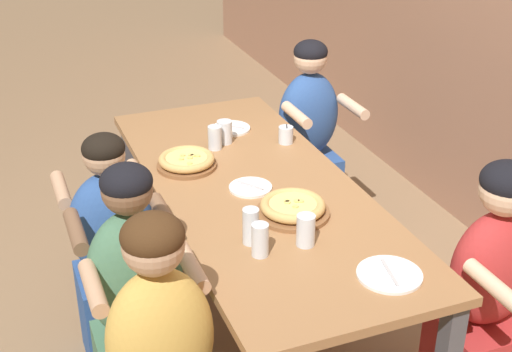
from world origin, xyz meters
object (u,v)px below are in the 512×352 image
drinking_glass_a (225,133)px  drinking_glass_e (260,241)px  empty_plate_b (389,274)px  drinking_glass_c (251,228)px  empty_plate_a (250,187)px  diner_far_left (308,145)px  drinking_glass_b (215,139)px  drinking_glass_d (306,231)px  empty_plate_c (231,128)px  diner_near_midright (139,318)px  cocktail_glass_blue (286,136)px  diner_near_center (115,263)px  pizza_board_second (187,161)px  pizza_board_main (293,208)px  diner_far_right (487,305)px

drinking_glass_a → drinking_glass_e: 1.05m
empty_plate_b → drinking_glass_c: size_ratio=1.62×
empty_plate_a → drinking_glass_a: bearing=173.6°
drinking_glass_a → diner_far_left: (-0.32, 0.62, -0.30)m
drinking_glass_b → drinking_glass_c: drinking_glass_c is taller
drinking_glass_b → drinking_glass_d: bearing=2.6°
diner_far_left → drinking_glass_e: bearing=58.2°
empty_plate_c → drinking_glass_c: 1.12m
drinking_glass_b → diner_near_midright: (0.87, -0.61, -0.29)m
empty_plate_b → cocktail_glass_blue: size_ratio=2.21×
drinking_glass_e → diner_near_center: (-0.56, -0.46, -0.34)m
empty_plate_a → diner_near_midright: diner_near_midright is taller
drinking_glass_d → pizza_board_second: bearing=-164.1°
drinking_glass_b → diner_near_center: 0.80m
diner_near_midright → diner_far_left: (-1.25, 1.30, -0.01)m
drinking_glass_c → diner_near_center: bearing=-135.8°
drinking_glass_d → diner_far_left: diner_far_left is taller
pizza_board_main → drinking_glass_b: (-0.74, -0.09, 0.02)m
pizza_board_second → empty_plate_b: (1.12, 0.43, -0.03)m
drinking_glass_b → empty_plate_c: bearing=142.3°
diner_near_center → diner_far_right: diner_far_right is taller
diner_near_center → drinking_glass_d: bearing=-40.8°
drinking_glass_b → diner_near_center: (0.41, -0.61, -0.33)m
cocktail_glass_blue → diner_near_midright: 1.28m
diner_near_center → diner_far_right: bearing=-34.1°
empty_plate_a → drinking_glass_c: drinking_glass_c is taller
empty_plate_c → diner_near_center: bearing=-51.3°
pizza_board_main → drinking_glass_b: size_ratio=2.59×
pizza_board_second → drinking_glass_c: (0.73, 0.04, 0.03)m
pizza_board_main → drinking_glass_c: 0.28m
drinking_glass_c → drinking_glass_a: bearing=166.9°
drinking_glass_e → empty_plate_b: bearing=52.1°
cocktail_glass_blue → drinking_glass_d: bearing=-19.0°
empty_plate_b → drinking_glass_d: bearing=-147.5°
drinking_glass_c → drinking_glass_e: size_ratio=1.12×
pizza_board_second → diner_far_left: (-0.53, 0.88, -0.28)m
empty_plate_a → diner_near_center: 0.68m
pizza_board_second → cocktail_glass_blue: 0.55m
diner_near_center → diner_far_left: 1.52m
diner_far_right → pizza_board_main: bearing=-42.3°
empty_plate_a → diner_far_right: 1.10m
pizza_board_main → drinking_glass_c: bearing=-59.8°
diner_far_right → pizza_board_second: bearing=-52.2°
pizza_board_main → diner_near_center: diner_near_center is taller
empty_plate_a → drinking_glass_a: 0.52m
diner_near_midright → pizza_board_main: bearing=10.5°
drinking_glass_d → diner_far_right: bearing=63.8°
diner_far_left → pizza_board_second: bearing=30.8°
drinking_glass_c → drinking_glass_e: bearing=0.8°
drinking_glass_c → diner_far_right: size_ratio=0.13×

